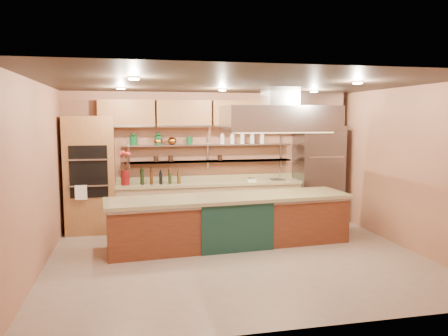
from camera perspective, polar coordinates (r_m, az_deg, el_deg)
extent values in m
cube|color=gray|center=(7.27, 1.75, -11.67)|extent=(6.00, 5.00, 0.02)
cube|color=black|center=(6.93, 1.83, 11.00)|extent=(6.00, 5.00, 0.02)
cube|color=#A76C4F|center=(9.39, -1.88, 1.27)|extent=(6.00, 0.04, 2.80)
cube|color=#A76C4F|center=(4.60, 9.33, -4.33)|extent=(6.00, 0.04, 2.80)
cube|color=#A76C4F|center=(6.89, -23.23, -1.17)|extent=(0.04, 5.00, 2.80)
cube|color=#A76C4F|center=(8.21, 22.57, 0.02)|extent=(0.04, 5.00, 2.80)
cube|color=#976136|center=(8.98, -17.06, -0.86)|extent=(0.95, 0.64, 2.30)
cube|color=slate|center=(9.78, 12.18, -0.72)|extent=(0.95, 0.72, 2.10)
cube|color=#9F845F|center=(9.22, -1.83, -4.70)|extent=(3.84, 0.64, 0.93)
cube|color=#A5A8AB|center=(9.26, -2.04, 0.88)|extent=(3.60, 0.26, 0.03)
cube|color=#A5A8AB|center=(9.23, -2.05, 3.05)|extent=(3.60, 0.26, 0.03)
cube|color=#976136|center=(9.17, -1.70, 7.09)|extent=(4.60, 0.36, 0.55)
cube|color=#A5A8AB|center=(7.86, 7.28, 6.40)|extent=(2.00, 1.00, 0.45)
cube|color=#FFE5A5|center=(7.12, 1.44, 10.64)|extent=(4.00, 2.80, 0.02)
cube|color=brown|center=(7.83, 0.81, -6.89)|extent=(4.31, 1.22, 0.89)
cylinder|color=#5C0D0F|center=(8.93, -12.77, -1.25)|extent=(0.20, 0.20, 0.29)
cube|color=black|center=(8.95, -8.28, -1.19)|extent=(0.89, 0.44, 0.28)
cube|color=white|center=(9.29, 3.60, -1.42)|extent=(0.18, 0.15, 0.10)
cylinder|color=white|center=(9.57, 7.28, -0.83)|extent=(0.04, 0.04, 0.23)
ellipsoid|color=#AF6828|center=(9.12, -6.80, 3.54)|extent=(0.24, 0.24, 0.15)
cylinder|color=#104C22|center=(9.16, -4.54, 3.60)|extent=(0.15, 0.15, 0.16)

